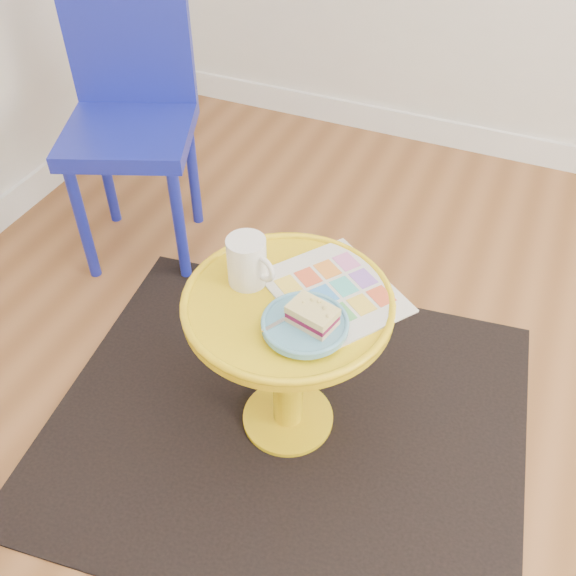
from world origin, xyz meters
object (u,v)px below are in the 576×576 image
at_px(newspaper, 334,291).
at_px(mug, 248,260).
at_px(plate, 305,325).
at_px(chair, 130,107).
at_px(side_table, 288,339).

relative_size(newspaper, mug, 2.33).
xyz_separation_m(mug, plate, (0.19, -0.10, -0.05)).
relative_size(newspaper, plate, 1.59).
bearing_deg(chair, mug, -60.26).
bearing_deg(newspaper, chair, -173.62).
relative_size(side_table, plate, 2.58).
bearing_deg(chair, newspaper, -51.32).
bearing_deg(side_table, newspaper, 37.62).
bearing_deg(plate, chair, 143.52).
distance_m(side_table, mug, 0.23).
distance_m(newspaper, mug, 0.22).
height_order(mug, plate, mug).
xyz_separation_m(side_table, plate, (0.07, -0.07, 0.15)).
xyz_separation_m(chair, mug, (0.70, -0.55, 0.01)).
bearing_deg(plate, mug, 152.23).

